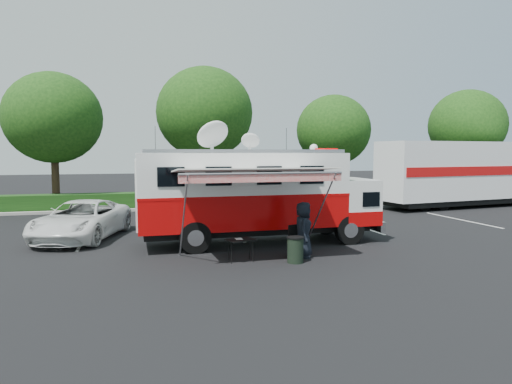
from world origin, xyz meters
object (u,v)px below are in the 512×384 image
folding_table (241,240)px  command_truck (257,194)px  trash_bin (295,250)px  semi_trailer (472,172)px  white_suv (82,239)px

folding_table → command_truck: bearing=64.0°
folding_table → trash_bin: (1.60, -0.62, -0.25)m
folding_table → semi_trailer: bearing=30.8°
trash_bin → semi_trailer: (16.01, 11.11, 1.74)m
trash_bin → semi_trailer: 19.57m
white_suv → trash_bin: bearing=-23.6°
white_suv → trash_bin: size_ratio=6.69×
command_truck → trash_bin: 3.56m
command_truck → trash_bin: command_truck is taller
command_truck → white_suv: (-6.48, 2.69, -1.87)m
folding_table → white_suv: bearing=134.4°
command_truck → white_suv: command_truck is taller
command_truck → trash_bin: (0.32, -3.23, -1.46)m
trash_bin → command_truck: bearing=95.7°
white_suv → folding_table: 7.46m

